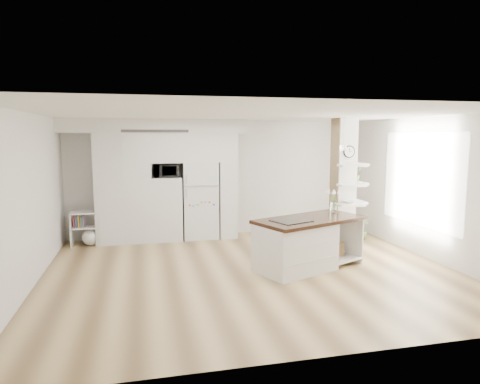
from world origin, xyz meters
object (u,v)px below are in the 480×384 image
(refrigerator, at_px, (200,200))
(floor_plant_a, at_px, (332,238))
(kitchen_island, at_px, (300,243))
(bookshelf, at_px, (88,231))

(refrigerator, bearing_deg, floor_plant_a, -34.17)
(refrigerator, relative_size, kitchen_island, 0.80)
(refrigerator, height_order, bookshelf, refrigerator)
(refrigerator, distance_m, kitchen_island, 3.13)
(refrigerator, xyz_separation_m, floor_plant_a, (2.50, -1.70, -0.63))
(refrigerator, distance_m, floor_plant_a, 3.09)
(refrigerator, height_order, floor_plant_a, refrigerator)
(bookshelf, distance_m, floor_plant_a, 5.18)
(floor_plant_a, bearing_deg, bookshelf, 162.96)
(refrigerator, relative_size, bookshelf, 2.39)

